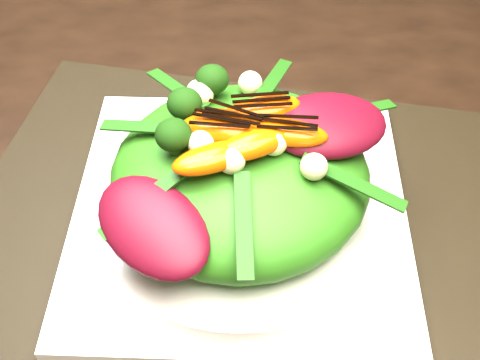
{
  "coord_description": "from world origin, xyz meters",
  "views": [
    {
      "loc": [
        0.15,
        -0.38,
        1.16
      ],
      "look_at": [
        0.15,
        -0.05,
        0.8
      ],
      "focal_mm": 48.0,
      "sensor_mm": 36.0,
      "label": 1
    }
  ],
  "objects_px": {
    "salad_bowl": "(240,200)",
    "placemat": "(240,217)",
    "plate_base": "(240,212)",
    "dining_table": "(78,192)",
    "orange_segment": "(236,119)",
    "lettuce_mound": "(240,174)"
  },
  "relations": [
    {
      "from": "salad_bowl",
      "to": "placemat",
      "type": "bearing_deg",
      "value": 172.87
    },
    {
      "from": "plate_base",
      "to": "salad_bowl",
      "type": "xyz_separation_m",
      "value": [
        0.0,
        0.0,
        0.01
      ]
    },
    {
      "from": "dining_table",
      "to": "orange_segment",
      "type": "xyz_separation_m",
      "value": [
        0.14,
        -0.03,
        0.12
      ]
    },
    {
      "from": "plate_base",
      "to": "orange_segment",
      "type": "relative_size",
      "value": 4.5
    },
    {
      "from": "lettuce_mound",
      "to": "orange_segment",
      "type": "bearing_deg",
      "value": 100.8
    },
    {
      "from": "salad_bowl",
      "to": "orange_segment",
      "type": "distance_m",
      "value": 0.07
    },
    {
      "from": "placemat",
      "to": "lettuce_mound",
      "type": "bearing_deg",
      "value": -7.13
    },
    {
      "from": "placemat",
      "to": "orange_segment",
      "type": "height_order",
      "value": "orange_segment"
    },
    {
      "from": "dining_table",
      "to": "salad_bowl",
      "type": "distance_m",
      "value": 0.16
    },
    {
      "from": "plate_base",
      "to": "lettuce_mound",
      "type": "bearing_deg",
      "value": 0.0
    },
    {
      "from": "plate_base",
      "to": "lettuce_mound",
      "type": "xyz_separation_m",
      "value": [
        0.0,
        0.0,
        0.05
      ]
    },
    {
      "from": "placemat",
      "to": "plate_base",
      "type": "relative_size",
      "value": 1.66
    },
    {
      "from": "salad_bowl",
      "to": "orange_segment",
      "type": "xyz_separation_m",
      "value": [
        -0.0,
        0.02,
        0.07
      ]
    },
    {
      "from": "orange_segment",
      "to": "placemat",
      "type": "bearing_deg",
      "value": -79.2
    },
    {
      "from": "dining_table",
      "to": "lettuce_mound",
      "type": "bearing_deg",
      "value": -17.27
    },
    {
      "from": "dining_table",
      "to": "plate_base",
      "type": "distance_m",
      "value": 0.16
    },
    {
      "from": "plate_base",
      "to": "dining_table",
      "type": "bearing_deg",
      "value": 162.73
    },
    {
      "from": "plate_base",
      "to": "orange_segment",
      "type": "distance_m",
      "value": 0.09
    },
    {
      "from": "dining_table",
      "to": "plate_base",
      "type": "xyz_separation_m",
      "value": [
        0.15,
        -0.05,
        0.03
      ]
    },
    {
      "from": "orange_segment",
      "to": "plate_base",
      "type": "bearing_deg",
      "value": -79.2
    },
    {
      "from": "dining_table",
      "to": "orange_segment",
      "type": "distance_m",
      "value": 0.19
    },
    {
      "from": "dining_table",
      "to": "placemat",
      "type": "height_order",
      "value": "dining_table"
    }
  ]
}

